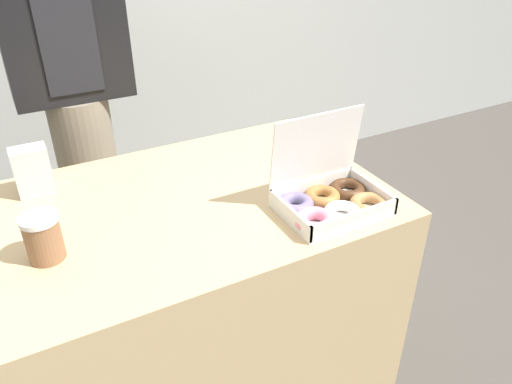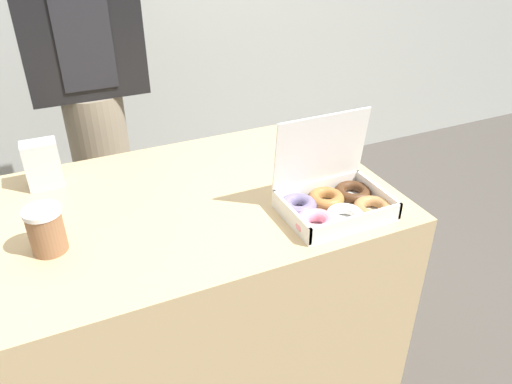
# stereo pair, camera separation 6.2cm
# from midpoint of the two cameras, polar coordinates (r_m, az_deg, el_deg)

# --- Properties ---
(ground_plane) EXTENTS (14.00, 14.00, 0.00)m
(ground_plane) POSITION_cam_midpoint_polar(r_m,az_deg,el_deg) (1.87, -5.14, -19.69)
(ground_plane) COLOR #4C4742
(table) EXTENTS (1.12, 0.74, 0.71)m
(table) POSITION_cam_midpoint_polar(r_m,az_deg,el_deg) (1.61, -5.73, -11.65)
(table) COLOR tan
(table) RESTS_ON ground_plane
(donut_box) EXTENTS (0.31, 0.24, 0.25)m
(donut_box) POSITION_cam_midpoint_polar(r_m,az_deg,el_deg) (1.33, 10.12, -1.05)
(donut_box) COLOR white
(donut_box) RESTS_ON table
(coffee_cup) EXTENTS (0.09, 0.09, 0.11)m
(coffee_cup) POSITION_cam_midpoint_polar(r_m,az_deg,el_deg) (1.25, -21.59, -4.06)
(coffee_cup) COLOR #8C6042
(coffee_cup) RESTS_ON table
(napkin_holder) EXTENTS (0.10, 0.06, 0.14)m
(napkin_holder) POSITION_cam_midpoint_polar(r_m,az_deg,el_deg) (1.53, -22.17, 2.92)
(napkin_holder) COLOR silver
(napkin_holder) RESTS_ON table
(person_customer) EXTENTS (0.40, 0.22, 1.58)m
(person_customer) POSITION_cam_midpoint_polar(r_m,az_deg,el_deg) (1.91, -17.74, 12.10)
(person_customer) COLOR gray
(person_customer) RESTS_ON ground_plane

